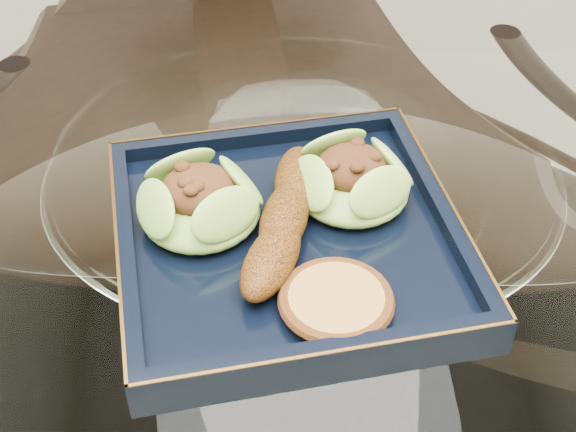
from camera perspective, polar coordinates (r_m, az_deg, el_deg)
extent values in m
cylinder|color=white|center=(0.70, 1.01, 0.48)|extent=(1.10, 1.10, 0.01)
torus|color=black|center=(0.70, 1.01, 0.48)|extent=(1.13, 1.13, 0.02)
cylinder|color=black|center=(1.22, 12.03, -3.32)|extent=(0.04, 0.04, 0.75)
cylinder|color=black|center=(1.18, -14.84, -5.76)|extent=(0.04, 0.04, 0.75)
cube|color=black|center=(1.21, -2.71, 0.40)|extent=(0.39, 0.39, 0.04)
cube|color=black|center=(1.21, -4.21, 14.45)|extent=(0.36, 0.04, 0.41)
cylinder|color=black|center=(1.26, -8.87, -12.91)|extent=(0.03, 0.03, 0.41)
cylinder|color=black|center=(1.29, 5.95, -10.97)|extent=(0.03, 0.03, 0.41)
cylinder|color=black|center=(1.47, -9.56, -2.68)|extent=(0.03, 0.03, 0.41)
cylinder|color=black|center=(1.50, 2.88, -1.23)|extent=(0.03, 0.03, 0.41)
cube|color=black|center=(0.65, 0.00, -1.98)|extent=(0.29, 0.29, 0.02)
ellipsoid|color=#528B28|center=(0.65, -6.28, 0.77)|extent=(0.10, 0.10, 0.04)
ellipsoid|color=olive|center=(0.67, 4.57, 2.38)|extent=(0.10, 0.10, 0.03)
ellipsoid|color=#69370B|center=(0.63, -0.25, -0.16)|extent=(0.09, 0.18, 0.03)
cylinder|color=#BF843F|center=(0.58, 3.44, -6.16)|extent=(0.08, 0.08, 0.01)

